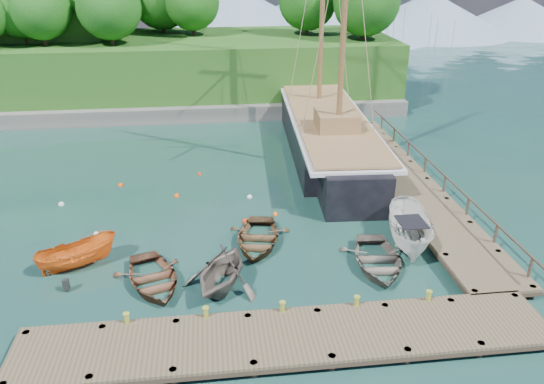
{
  "coord_description": "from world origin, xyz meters",
  "views": [
    {
      "loc": [
        -0.46,
        -21.96,
        13.64
      ],
      "look_at": [
        2.58,
        3.1,
        2.0
      ],
      "focal_mm": 35.0,
      "sensor_mm": 36.0,
      "label": 1
    }
  ],
  "objects": [
    {
      "name": "rowboat_1",
      "position": [
        -0.31,
        -2.34,
        0.0
      ],
      "size": [
        4.79,
        5.07,
        2.11
      ],
      "primitive_type": "imported",
      "rotation": [
        0.0,
        0.0,
        -0.42
      ],
      "color": "#5C534B",
      "rests_on": "ground"
    },
    {
      "name": "bollard_4",
      "position": [
        8.0,
        -5.1,
        0.0
      ],
      "size": [
        0.26,
        0.26,
        0.45
      ],
      "primitive_type": "cylinder",
      "color": "olive",
      "rests_on": "ground"
    },
    {
      "name": "mooring_buoy_1",
      "position": [
        -2.69,
        7.48,
        0.0
      ],
      "size": [
        0.34,
        0.34,
        0.34
      ],
      "primitive_type": "sphere",
      "color": "#F74C0B",
      "rests_on": "ground"
    },
    {
      "name": "rowboat_2",
      "position": [
        1.59,
        1.21,
        0.0
      ],
      "size": [
        3.97,
        4.97,
        0.92
      ],
      "primitive_type": "imported",
      "rotation": [
        0.0,
        0.0,
        -0.19
      ],
      "color": "brown",
      "rests_on": "ground"
    },
    {
      "name": "mooring_buoy_2",
      "position": [
        1.18,
        3.7,
        0.0
      ],
      "size": [
        0.35,
        0.35,
        0.35
      ],
      "primitive_type": "sphere",
      "color": "#F83B0F",
      "rests_on": "ground"
    },
    {
      "name": "mooring_buoy_6",
      "position": [
        -9.35,
        7.11,
        0.0
      ],
      "size": [
        0.34,
        0.34,
        0.34
      ],
      "primitive_type": "sphere",
      "color": "white",
      "rests_on": "ground"
    },
    {
      "name": "dock_near",
      "position": [
        2.0,
        -6.5,
        0.43
      ],
      "size": [
        20.0,
        3.2,
        1.1
      ],
      "color": "#4C3E2B",
      "rests_on": "ground"
    },
    {
      "name": "motorboat_orange",
      "position": [
        -6.95,
        0.19,
        0.0
      ],
      "size": [
        4.01,
        2.95,
        1.46
      ],
      "primitive_type": "imported",
      "rotation": [
        0.0,
        0.0,
        2.03
      ],
      "color": "orange",
      "rests_on": "ground"
    },
    {
      "name": "mooring_buoy_3",
      "position": [
        1.67,
        6.78,
        0.0
      ],
      "size": [
        0.34,
        0.34,
        0.34
      ],
      "primitive_type": "sphere",
      "color": "silver",
      "rests_on": "ground"
    },
    {
      "name": "rowboat_3",
      "position": [
        7.0,
        -1.51,
        0.0
      ],
      "size": [
        3.7,
        4.85,
        0.94
      ],
      "primitive_type": "imported",
      "rotation": [
        0.0,
        0.0,
        -0.11
      ],
      "color": "#675D55",
      "rests_on": "ground"
    },
    {
      "name": "schooner",
      "position": [
        7.98,
        14.35,
        1.19
      ],
      "size": [
        6.46,
        29.04,
        21.54
      ],
      "rotation": [
        0.0,
        0.0,
        -0.05
      ],
      "color": "black",
      "rests_on": "ground"
    },
    {
      "name": "headland",
      "position": [
        -12.88,
        31.36,
        5.54
      ],
      "size": [
        51.0,
        19.31,
        12.9
      ],
      "color": "#474744",
      "rests_on": "ground"
    },
    {
      "name": "bollard_2",
      "position": [
        2.0,
        -5.1,
        0.0
      ],
      "size": [
        0.26,
        0.26,
        0.45
      ],
      "primitive_type": "cylinder",
      "color": "olive",
      "rests_on": "ground"
    },
    {
      "name": "cabin_boat_white",
      "position": [
        9.12,
        0.05,
        0.0
      ],
      "size": [
        3.14,
        5.62,
        2.05
      ],
      "primitive_type": "imported",
      "rotation": [
        0.0,
        0.0,
        -0.23
      ],
      "color": "silver",
      "rests_on": "ground"
    },
    {
      "name": "mooring_buoy_5",
      "position": [
        -1.34,
        10.74,
        0.0
      ],
      "size": [
        0.28,
        0.28,
        0.28
      ],
      "primitive_type": "sphere",
      "color": "red",
      "rests_on": "ground"
    },
    {
      "name": "ground",
      "position": [
        0.0,
        0.0,
        0.0
      ],
      "size": [
        160.0,
        160.0,
        0.0
      ],
      "primitive_type": "plane",
      "color": "#1B3D2F",
      "rests_on": "ground"
    },
    {
      "name": "mooring_buoy_7",
      "position": [
        2.92,
        4.35,
        0.0
      ],
      "size": [
        0.31,
        0.31,
        0.31
      ],
      "primitive_type": "sphere",
      "color": "#F05B10",
      "rests_on": "ground"
    },
    {
      "name": "dock_east",
      "position": [
        11.5,
        7.0,
        0.43
      ],
      "size": [
        3.2,
        24.0,
        1.1
      ],
      "color": "#4C3E2B",
      "rests_on": "ground"
    },
    {
      "name": "bollard_1",
      "position": [
        -1.0,
        -5.1,
        0.0
      ],
      "size": [
        0.26,
        0.26,
        0.45
      ],
      "primitive_type": "cylinder",
      "color": "olive",
      "rests_on": "ground"
    },
    {
      "name": "bollard_3",
      "position": [
        5.0,
        -5.1,
        0.0
      ],
      "size": [
        0.26,
        0.26,
        0.45
      ],
      "primitive_type": "cylinder",
      "color": "olive",
      "rests_on": "ground"
    },
    {
      "name": "bollard_0",
      "position": [
        -4.0,
        -5.1,
        0.0
      ],
      "size": [
        0.26,
        0.26,
        0.45
      ],
      "primitive_type": "cylinder",
      "color": "olive",
      "rests_on": "ground"
    },
    {
      "name": "mooring_buoy_0",
      "position": [
        -6.69,
        3.23,
        0.0
      ],
      "size": [
        0.29,
        0.29,
        0.29
      ],
      "primitive_type": "sphere",
      "color": "white",
      "rests_on": "ground"
    },
    {
      "name": "rowboat_0",
      "position": [
        -3.34,
        -1.76,
        0.0
      ],
      "size": [
        4.28,
        5.08,
        0.9
      ],
      "primitive_type": "imported",
      "rotation": [
        0.0,
        0.0,
        0.31
      ],
      "color": "brown",
      "rests_on": "ground"
    },
    {
      "name": "distant_ridge",
      "position": [
        4.3,
        70.0,
        4.35
      ],
      "size": [
        117.0,
        40.0,
        10.0
      ],
      "color": "#728CA5",
      "rests_on": "ground"
    },
    {
      "name": "mooring_buoy_4",
      "position": [
        -6.28,
        9.5,
        0.0
      ],
      "size": [
        0.33,
        0.33,
        0.33
      ],
      "primitive_type": "sphere",
      "color": "#F14C05",
      "rests_on": "ground"
    }
  ]
}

